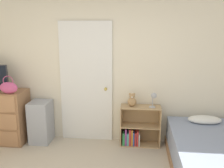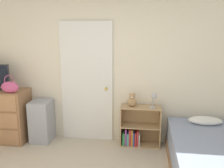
{
  "view_description": "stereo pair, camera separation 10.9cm",
  "coord_description": "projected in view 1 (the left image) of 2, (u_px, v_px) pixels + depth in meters",
  "views": [
    {
      "loc": [
        0.58,
        -2.03,
        1.97
      ],
      "look_at": [
        0.15,
        1.91,
        1.08
      ],
      "focal_mm": 40.0,
      "sensor_mm": 36.0,
      "label": 1
    },
    {
      "loc": [
        0.68,
        -2.02,
        1.97
      ],
      "look_at": [
        0.15,
        1.91,
        1.08
      ],
      "focal_mm": 40.0,
      "sensor_mm": 36.0,
      "label": 2
    }
  ],
  "objects": [
    {
      "name": "door_closed",
      "position": [
        86.0,
        83.0,
        4.34
      ],
      "size": [
        0.91,
        0.09,
        2.1
      ],
      "color": "white",
      "rests_on": "ground_plane"
    },
    {
      "name": "dresser",
      "position": [
        0.0,
        116.0,
        4.39
      ],
      "size": [
        0.92,
        0.51,
        0.92
      ],
      "color": "#996B47",
      "rests_on": "ground_plane"
    },
    {
      "name": "handbag",
      "position": [
        9.0,
        87.0,
        4.08
      ],
      "size": [
        0.3,
        0.11,
        0.3
      ],
      "color": "#C64C7F",
      "rests_on": "dresser"
    },
    {
      "name": "bed",
      "position": [
        215.0,
        157.0,
        3.4
      ],
      "size": [
        1.17,
        1.9,
        0.6
      ],
      "color": "#996B47",
      "rests_on": "ground_plane"
    },
    {
      "name": "desk_lamp",
      "position": [
        154.0,
        97.0,
        4.09
      ],
      "size": [
        0.12,
        0.12,
        0.26
      ],
      "color": "#B2B2B7",
      "rests_on": "bookshelf"
    },
    {
      "name": "wall_back",
      "position": [
        105.0,
        69.0,
        4.31
      ],
      "size": [
        10.0,
        0.06,
        2.55
      ],
      "color": "beige",
      "rests_on": "ground_plane"
    },
    {
      "name": "bookshelf",
      "position": [
        137.0,
        129.0,
        4.29
      ],
      "size": [
        0.68,
        0.28,
        0.69
      ],
      "color": "tan",
      "rests_on": "ground_plane"
    },
    {
      "name": "storage_bin",
      "position": [
        41.0,
        122.0,
        4.38
      ],
      "size": [
        0.34,
        0.4,
        0.73
      ],
      "color": "#999EA8",
      "rests_on": "ground_plane"
    },
    {
      "name": "teddy_bear",
      "position": [
        132.0,
        101.0,
        4.18
      ],
      "size": [
        0.15,
        0.15,
        0.23
      ],
      "color": "tan",
      "rests_on": "bookshelf"
    }
  ]
}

